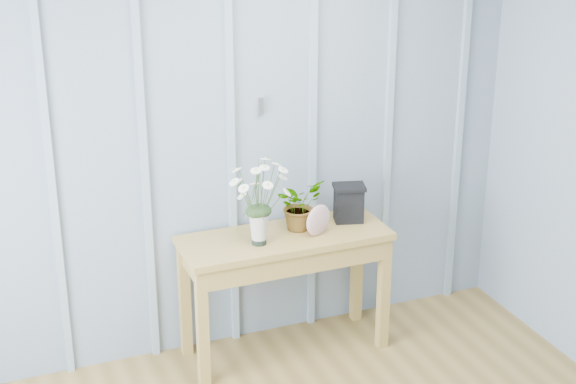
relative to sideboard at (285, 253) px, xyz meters
name	(u,v)px	position (x,y,z in m)	size (l,w,h in m)	color
room_shell	(273,70)	(-0.48, -1.08, 1.35)	(4.00, 4.50, 2.50)	#7E8FA2
sideboard	(285,253)	(0.00, 0.00, 0.00)	(1.20, 0.45, 0.75)	olive
daisy_vase	(258,190)	(-0.18, -0.06, 0.43)	(0.36, 0.27, 0.51)	black
spider_plant	(299,204)	(0.11, 0.06, 0.26)	(0.27, 0.23, 0.30)	#1D3518
felt_disc_vessel	(318,220)	(0.18, -0.07, 0.21)	(0.18, 0.05, 0.18)	#974D5E
carved_box	(349,203)	(0.42, 0.05, 0.23)	(0.22, 0.19, 0.22)	black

